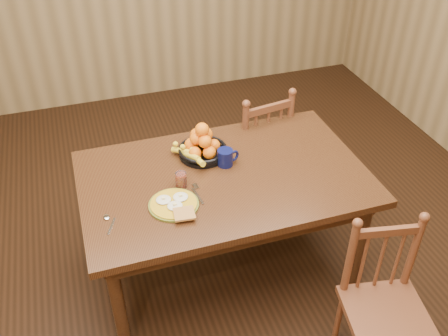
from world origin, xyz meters
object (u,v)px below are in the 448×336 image
object	(u,v)px
breakfast_plate	(174,204)
chair_near	(384,305)
dining_table	(224,187)
chair_far	(256,148)
fruit_bowl	(201,146)
coffee_mug	(226,157)

from	to	relation	value
breakfast_plate	chair_near	bearing A→B (deg)	-37.77
dining_table	breakfast_plate	size ratio (longest dim) A/B	5.48
chair_far	breakfast_plate	world-z (taller)	chair_far
breakfast_plate	fruit_bowl	distance (m)	0.48
coffee_mug	fruit_bowl	distance (m)	0.17
chair_near	coffee_mug	size ratio (longest dim) A/B	6.56
chair_far	fruit_bowl	world-z (taller)	fruit_bowl
dining_table	chair_far	distance (m)	0.77
dining_table	breakfast_plate	xyz separation A→B (m)	(-0.33, -0.17, 0.10)
dining_table	chair_near	xyz separation A→B (m)	(0.56, -0.86, -0.24)
fruit_bowl	dining_table	bearing A→B (deg)	-73.59
chair_near	fruit_bowl	xyz separation A→B (m)	(-0.62, 1.08, 0.39)
dining_table	chair_far	xyz separation A→B (m)	(0.43, 0.60, -0.21)
chair_far	breakfast_plate	size ratio (longest dim) A/B	3.17
dining_table	breakfast_plate	bearing A→B (deg)	-152.26
chair_far	fruit_bowl	size ratio (longest dim) A/B	2.86
chair_far	coffee_mug	bearing A→B (deg)	43.11
breakfast_plate	chair_far	bearing A→B (deg)	45.33
fruit_bowl	coffee_mug	bearing A→B (deg)	-50.52
breakfast_plate	fruit_bowl	world-z (taller)	fruit_bowl
chair_far	chair_near	size ratio (longest dim) A/B	1.06
chair_far	coffee_mug	size ratio (longest dim) A/B	6.94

